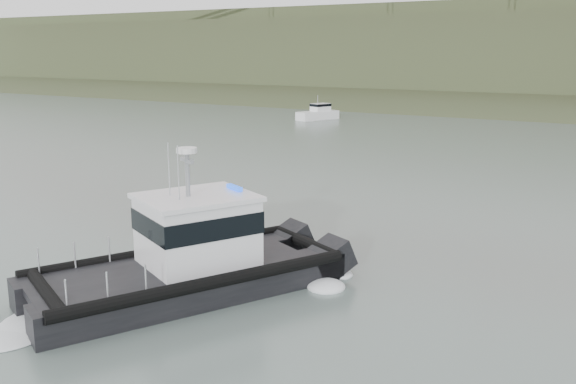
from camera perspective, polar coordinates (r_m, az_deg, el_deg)
ground at (r=24.53m, az=-11.22°, el=-9.68°), size 400.00×400.00×0.00m
patrol_boat at (r=24.95m, az=-8.77°, el=-5.62°), size 9.17×12.73×5.84m
motorboat at (r=86.79m, az=2.72°, el=7.01°), size 3.98×6.41×3.35m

